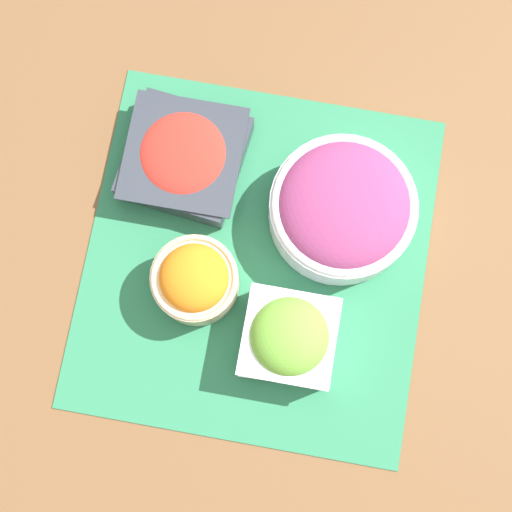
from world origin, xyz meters
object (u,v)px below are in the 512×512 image
carrot_bowl (195,280)px  onion_bowl (342,208)px  lettuce_bowl (289,337)px  tomato_bowl (184,157)px

carrot_bowl → onion_bowl: onion_bowl is taller
onion_bowl → lettuce_bowl: bearing=77.1°
carrot_bowl → lettuce_bowl: size_ratio=0.95×
carrot_bowl → onion_bowl: (-0.17, -0.13, 0.00)m
onion_bowl → lettuce_bowl: onion_bowl is taller
tomato_bowl → carrot_bowl: bearing=106.4°
tomato_bowl → onion_bowl: (-0.22, 0.04, 0.02)m
onion_bowl → lettuce_bowl: 0.18m
tomato_bowl → lettuce_bowl: 0.28m
carrot_bowl → tomato_bowl: 0.17m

